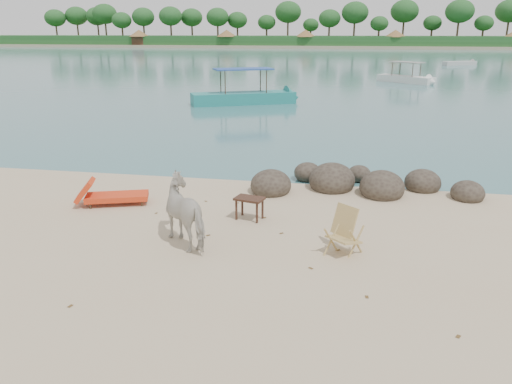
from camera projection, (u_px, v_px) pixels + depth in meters
The scene contains 12 objects.
water at pixel (338, 55), 93.84m from camera, with size 400.00×400.00×0.00m, color #3C7378.
far_shore at pixel (345, 44), 168.66m from camera, with size 420.00×90.00×1.40m, color tan.
far_scenery at pixel (343, 36), 136.54m from camera, with size 420.00×18.00×9.50m.
boulders at pixel (354, 184), 14.41m from camera, with size 6.43×2.94×1.01m.
cow at pixel (189, 213), 10.64m from camera, with size 0.78×1.71×1.45m, color beige.
side_table at pixel (249, 210), 12.13m from camera, with size 0.68×0.44×0.55m, color black, non-canonical shape.
lounge_chair at pixel (117, 194), 13.19m from camera, with size 2.01×0.70×0.60m, color red, non-canonical shape.
deck_chair at pixel (344, 234), 10.17m from camera, with size 0.60×0.67×0.95m, color tan, non-canonical shape.
boat_near at pixel (243, 74), 31.42m from camera, with size 7.40×1.67×3.59m, color #207E7A, non-canonical shape.
boat_mid at pixel (407, 65), 44.64m from camera, with size 6.08×1.37×2.96m, color silver, non-canonical shape.
boat_far at pixel (460, 62), 67.88m from camera, with size 5.34×1.20×0.62m, color #B8B8B4, non-canonical shape.
dead_leaves at pixel (254, 265), 9.86m from camera, with size 8.43×7.32×0.00m.
Camera 1 is at (2.64, -8.38, 4.42)m, focal length 35.00 mm.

